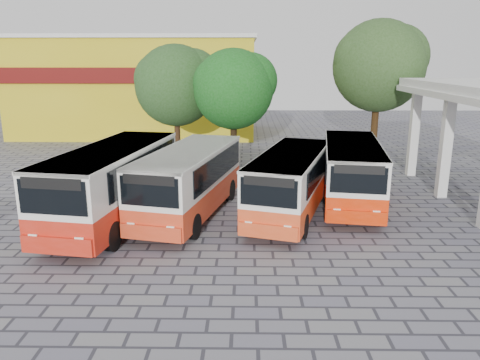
{
  "coord_description": "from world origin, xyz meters",
  "views": [
    {
      "loc": [
        -1.52,
        -15.68,
        6.47
      ],
      "look_at": [
        -1.81,
        3.41,
        1.5
      ],
      "focal_mm": 35.0,
      "sensor_mm": 36.0,
      "label": 1
    }
  ],
  "objects_px": {
    "bus_far_left": "(113,180)",
    "bus_far_right": "(352,169)",
    "bus_centre_left": "(190,178)",
    "bus_centre_right": "(291,180)"
  },
  "relations": [
    {
      "from": "bus_far_left",
      "to": "bus_far_right",
      "type": "relative_size",
      "value": 1.1
    },
    {
      "from": "bus_centre_left",
      "to": "bus_far_left",
      "type": "bearing_deg",
      "value": -149.39
    },
    {
      "from": "bus_centre_left",
      "to": "bus_far_right",
      "type": "bearing_deg",
      "value": 26.93
    },
    {
      "from": "bus_centre_left",
      "to": "bus_far_right",
      "type": "xyz_separation_m",
      "value": [
        7.14,
        1.76,
        -0.02
      ]
    },
    {
      "from": "bus_centre_right",
      "to": "bus_far_right",
      "type": "distance_m",
      "value": 3.38
    },
    {
      "from": "bus_far_left",
      "to": "bus_centre_right",
      "type": "xyz_separation_m",
      "value": [
        7.17,
        0.97,
        -0.21
      ]
    },
    {
      "from": "bus_centre_right",
      "to": "bus_centre_left",
      "type": "bearing_deg",
      "value": -162.5
    },
    {
      "from": "bus_centre_left",
      "to": "bus_centre_right",
      "type": "distance_m",
      "value": 4.23
    },
    {
      "from": "bus_centre_left",
      "to": "bus_far_right",
      "type": "height_order",
      "value": "bus_centre_left"
    },
    {
      "from": "bus_far_left",
      "to": "bus_far_right",
      "type": "xyz_separation_m",
      "value": [
        10.08,
        2.69,
        -0.16
      ]
    }
  ]
}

